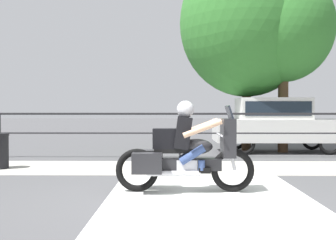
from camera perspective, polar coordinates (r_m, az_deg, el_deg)
ground_plane at (r=6.61m, az=2.41°, el=-10.53°), size 120.00×120.00×0.00m
sidewalk_band at (r=9.96m, az=1.80°, el=-6.46°), size 44.00×2.40×0.01m
crosswalk_band at (r=6.43m, az=5.70°, el=-10.83°), size 3.16×6.00×0.01m
fence_railing at (r=11.85m, az=1.60°, el=-0.34°), size 36.00×0.05×1.28m
motorcycle at (r=7.00m, az=2.29°, el=-4.26°), size 2.31×0.76×1.52m
parked_car at (r=13.95m, az=14.55°, el=-0.22°), size 4.20×1.78×1.74m
tree_behind_sign at (r=14.25m, az=15.39°, el=11.93°), size 3.19×3.19×5.76m
tree_behind_car at (r=14.69m, az=10.63°, el=12.76°), size 4.49×4.49×6.74m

